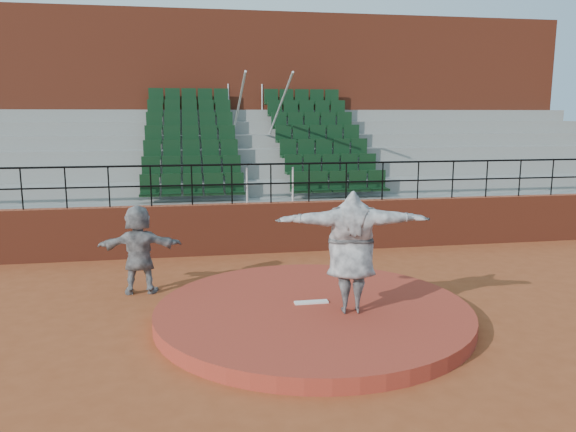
% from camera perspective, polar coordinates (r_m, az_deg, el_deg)
% --- Properties ---
extents(ground, '(90.00, 90.00, 0.00)m').
position_cam_1_polar(ground, '(10.03, 2.55, -10.44)').
color(ground, brown).
rests_on(ground, ground).
extents(pitchers_mound, '(5.50, 5.50, 0.25)m').
position_cam_1_polar(pitchers_mound, '(9.99, 2.56, -9.77)').
color(pitchers_mound, '#9A3222').
rests_on(pitchers_mound, ground).
extents(pitching_rubber, '(0.60, 0.15, 0.03)m').
position_cam_1_polar(pitching_rubber, '(10.08, 2.38, -8.74)').
color(pitching_rubber, white).
rests_on(pitching_rubber, pitchers_mound).
extents(boundary_wall, '(24.00, 0.30, 1.30)m').
position_cam_1_polar(boundary_wall, '(14.59, -1.73, -1.17)').
color(boundary_wall, maroon).
rests_on(boundary_wall, ground).
extents(wall_railing, '(24.04, 0.05, 1.03)m').
position_cam_1_polar(wall_railing, '(14.38, -1.76, 4.23)').
color(wall_railing, black).
rests_on(wall_railing, boundary_wall).
extents(seating_deck, '(24.00, 5.97, 4.63)m').
position_cam_1_polar(seating_deck, '(18.04, -3.44, 3.54)').
color(seating_deck, gray).
rests_on(seating_deck, ground).
extents(press_box_facade, '(24.00, 3.00, 7.10)m').
position_cam_1_polar(press_box_facade, '(21.85, -4.74, 10.27)').
color(press_box_facade, maroon).
rests_on(press_box_facade, ground).
extents(pitcher, '(2.62, 1.05, 2.07)m').
position_cam_1_polar(pitcher, '(9.44, 6.45, -3.64)').
color(pitcher, black).
rests_on(pitcher, pitchers_mound).
extents(fielder, '(1.70, 0.62, 1.80)m').
position_cam_1_polar(fielder, '(11.58, -14.90, -3.28)').
color(fielder, black).
rests_on(fielder, ground).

